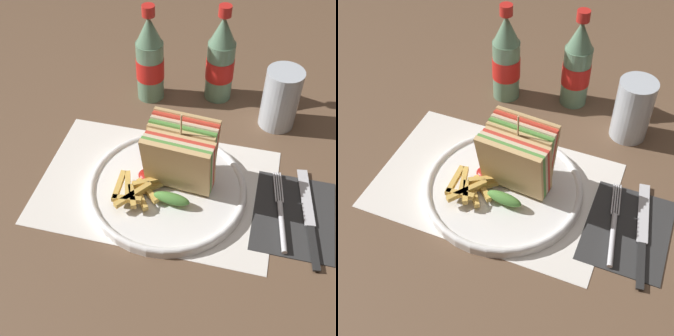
% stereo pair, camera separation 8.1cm
% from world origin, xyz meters
% --- Properties ---
extents(ground_plane, '(4.00, 4.00, 0.00)m').
position_xyz_m(ground_plane, '(0.00, 0.00, 0.00)').
color(ground_plane, brown).
extents(placemat, '(0.42, 0.28, 0.00)m').
position_xyz_m(placemat, '(-0.02, 0.02, 0.00)').
color(placemat, silver).
rests_on(placemat, ground_plane).
extents(plate_main, '(0.28, 0.28, 0.02)m').
position_xyz_m(plate_main, '(-0.00, 0.01, 0.01)').
color(plate_main, white).
rests_on(plate_main, ground_plane).
extents(club_sandwich, '(0.12, 0.12, 0.15)m').
position_xyz_m(club_sandwich, '(0.02, 0.03, 0.07)').
color(club_sandwich, tan).
rests_on(club_sandwich, plate_main).
extents(fries_pile, '(0.08, 0.08, 0.02)m').
position_xyz_m(fries_pile, '(-0.05, -0.02, 0.03)').
color(fries_pile, gold).
rests_on(fries_pile, plate_main).
extents(ketchup_blob, '(0.04, 0.03, 0.01)m').
position_xyz_m(ketchup_blob, '(-0.03, 0.02, 0.03)').
color(ketchup_blob, maroon).
rests_on(ketchup_blob, plate_main).
extents(napkin, '(0.14, 0.18, 0.00)m').
position_xyz_m(napkin, '(0.22, 0.01, 0.00)').
color(napkin, '#2D2D2D').
rests_on(napkin, ground_plane).
extents(fork, '(0.04, 0.17, 0.01)m').
position_xyz_m(fork, '(0.20, -0.00, 0.01)').
color(fork, silver).
rests_on(fork, napkin).
extents(knife, '(0.05, 0.21, 0.00)m').
position_xyz_m(knife, '(0.25, 0.01, 0.01)').
color(knife, black).
rests_on(knife, napkin).
extents(coke_bottle_near, '(0.06, 0.06, 0.21)m').
position_xyz_m(coke_bottle_near, '(-0.10, 0.27, 0.09)').
color(coke_bottle_near, slate).
rests_on(coke_bottle_near, ground_plane).
extents(coke_bottle_far, '(0.06, 0.06, 0.21)m').
position_xyz_m(coke_bottle_far, '(0.04, 0.31, 0.09)').
color(coke_bottle_far, slate).
rests_on(coke_bottle_far, ground_plane).
extents(glass_near, '(0.07, 0.07, 0.13)m').
position_xyz_m(glass_near, '(0.17, 0.25, 0.06)').
color(glass_near, silver).
rests_on(glass_near, ground_plane).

